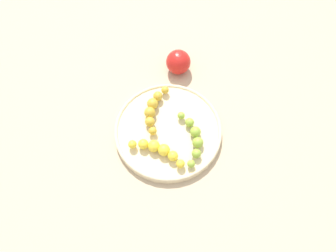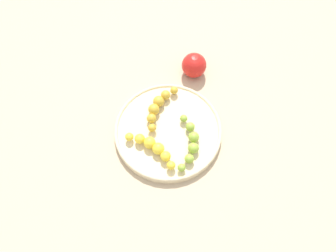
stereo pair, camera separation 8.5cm
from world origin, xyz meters
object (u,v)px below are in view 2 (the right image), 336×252
object	(u,v)px
banana_spotted	(158,106)
banana_yellow	(153,147)
fruit_bowl	(168,130)
apple_red	(194,65)
banana_green	(190,142)

from	to	relation	value
banana_spotted	banana_yellow	world-z (taller)	same
fruit_bowl	apple_red	xyz separation A→B (m)	(-0.17, -0.13, 0.02)
banana_green	apple_red	bearing A→B (deg)	89.06
banana_yellow	banana_green	xyz separation A→B (m)	(-0.09, 0.04, -0.00)
fruit_bowl	banana_spotted	world-z (taller)	banana_spotted
banana_green	apple_red	size ratio (longest dim) A/B	1.88
banana_yellow	apple_red	xyz separation A→B (m)	(-0.23, -0.16, 0.00)
banana_spotted	banana_green	world-z (taller)	banana_spotted
banana_spotted	banana_green	bearing A→B (deg)	154.93
banana_spotted	apple_red	world-z (taller)	apple_red
fruit_bowl	banana_green	distance (m)	0.08
fruit_bowl	banana_spotted	bearing A→B (deg)	-97.66
banana_spotted	apple_red	bearing A→B (deg)	-99.97
banana_spotted	banana_yellow	bearing A→B (deg)	110.73
banana_spotted	fruit_bowl	bearing A→B (deg)	139.82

